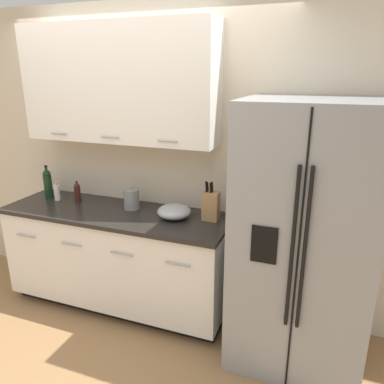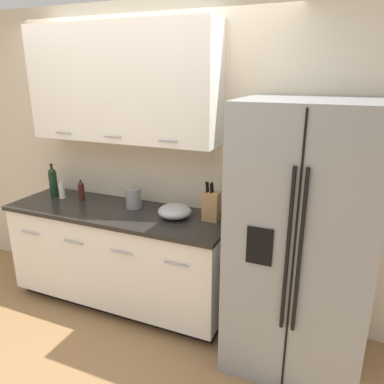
{
  "view_description": "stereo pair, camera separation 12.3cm",
  "coord_description": "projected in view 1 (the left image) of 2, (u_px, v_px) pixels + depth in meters",
  "views": [
    {
      "loc": [
        1.52,
        -1.72,
        2.05
      ],
      "look_at": [
        0.56,
        0.85,
        1.16
      ],
      "focal_mm": 35.0,
      "sensor_mm": 36.0,
      "label": 1
    },
    {
      "loc": [
        1.64,
        -1.68,
        2.05
      ],
      "look_at": [
        0.56,
        0.85,
        1.16
      ],
      "focal_mm": 35.0,
      "sensor_mm": 36.0,
      "label": 2
    }
  ],
  "objects": [
    {
      "name": "knife_block",
      "position": [
        211.0,
        206.0,
        2.98
      ],
      "size": [
        0.13,
        0.1,
        0.33
      ],
      "color": "#A87A4C",
      "rests_on": "counter_unit"
    },
    {
      "name": "soap_dispenser",
      "position": [
        57.0,
        192.0,
        3.45
      ],
      "size": [
        0.06,
        0.05,
        0.18
      ],
      "color": "silver",
      "rests_on": "counter_unit"
    },
    {
      "name": "refrigerator",
      "position": [
        303.0,
        238.0,
        2.6
      ],
      "size": [
        0.91,
        0.81,
        1.89
      ],
      "color": "gray",
      "rests_on": "ground_plane"
    },
    {
      "name": "wall_back",
      "position": [
        140.0,
        140.0,
        3.25
      ],
      "size": [
        10.0,
        0.39,
        2.6
      ],
      "color": "beige",
      "rests_on": "ground_plane"
    },
    {
      "name": "counter_unit",
      "position": [
        119.0,
        258.0,
        3.34
      ],
      "size": [
        2.0,
        0.64,
        0.91
      ],
      "color": "black",
      "rests_on": "ground_plane"
    },
    {
      "name": "steel_canister",
      "position": [
        132.0,
        199.0,
        3.24
      ],
      "size": [
        0.14,
        0.14,
        0.19
      ],
      "color": "gray",
      "rests_on": "counter_unit"
    },
    {
      "name": "mixing_bowl",
      "position": [
        174.0,
        212.0,
        3.04
      ],
      "size": [
        0.27,
        0.27,
        0.11
      ],
      "color": "#A3A3A5",
      "rests_on": "counter_unit"
    },
    {
      "name": "ground_plane",
      "position": [
        77.0,
        372.0,
        2.67
      ],
      "size": [
        14.0,
        14.0,
        0.0
      ],
      "primitive_type": "plane",
      "color": "#997047"
    },
    {
      "name": "oil_bottle",
      "position": [
        77.0,
        192.0,
        3.41
      ],
      "size": [
        0.06,
        0.06,
        0.19
      ],
      "color": "#3D1914",
      "rests_on": "counter_unit"
    },
    {
      "name": "wine_bottle",
      "position": [
        48.0,
        183.0,
        3.49
      ],
      "size": [
        0.08,
        0.08,
        0.32
      ],
      "color": "black",
      "rests_on": "counter_unit"
    }
  ]
}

